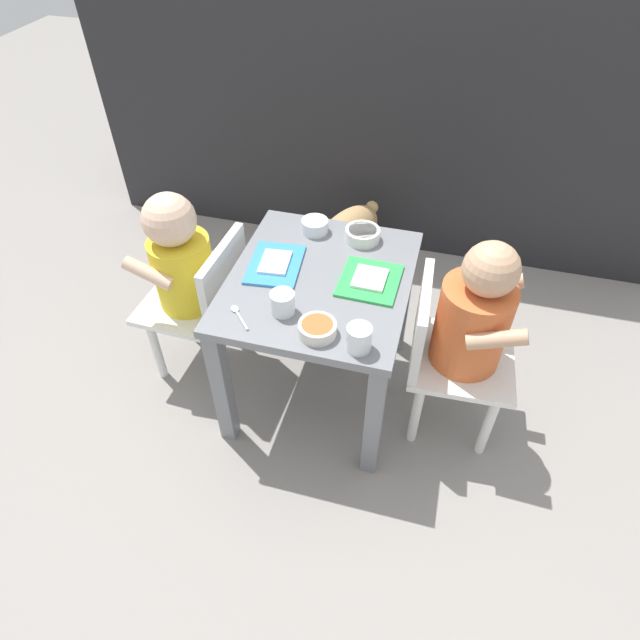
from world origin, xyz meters
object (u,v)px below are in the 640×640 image
object	(u,v)px
water_cup_left	(359,340)
dining_table	(320,302)
food_tray_left	(275,264)
water_cup_right	(283,304)
seated_child_right	(468,323)
food_tray_right	(370,280)
cereal_bowl_left_side	(362,234)
veggie_bowl_near	(315,225)
cereal_bowl_right_side	(317,328)
seated_child_left	(186,267)
spoon_by_left_tray	(238,315)
dog	(340,240)

from	to	relation	value
water_cup_left	dining_table	bearing A→B (deg)	124.06
food_tray_left	water_cup_right	distance (m)	0.19
seated_child_right	food_tray_right	distance (m)	0.28
cereal_bowl_left_side	veggie_bowl_near	distance (m)	0.14
water_cup_right	cereal_bowl_right_side	world-z (taller)	water_cup_right
veggie_bowl_near	cereal_bowl_right_side	bearing A→B (deg)	-73.69
seated_child_left	water_cup_right	distance (m)	0.39
food_tray_left	spoon_by_left_tray	xyz separation A→B (m)	(-0.02, -0.21, -0.00)
water_cup_right	cereal_bowl_left_side	distance (m)	0.38
water_cup_left	food_tray_left	bearing A→B (deg)	139.46
seated_child_left	food_tray_right	bearing A→B (deg)	1.38
food_tray_left	water_cup_left	xyz separation A→B (m)	(0.29, -0.25, 0.02)
food_tray_right	cereal_bowl_left_side	size ratio (longest dim) A/B	1.74
cereal_bowl_right_side	cereal_bowl_left_side	world-z (taller)	cereal_bowl_left_side
dog	veggie_bowl_near	distance (m)	0.42
dining_table	water_cup_right	bearing A→B (deg)	-109.33
dining_table	dog	bearing A→B (deg)	97.19
seated_child_right	cereal_bowl_left_side	world-z (taller)	seated_child_right
dining_table	food_tray_right	bearing A→B (deg)	7.28
dog	seated_child_right	bearing A→B (deg)	-49.17
veggie_bowl_near	food_tray_right	bearing A→B (deg)	-42.49
veggie_bowl_near	dog	bearing A→B (deg)	89.21
water_cup_right	veggie_bowl_near	world-z (taller)	water_cup_right
spoon_by_left_tray	dining_table	bearing A→B (deg)	51.57
cereal_bowl_left_side	spoon_by_left_tray	distance (m)	0.46
water_cup_left	veggie_bowl_near	xyz separation A→B (m)	(-0.23, 0.43, -0.01)
water_cup_right	spoon_by_left_tray	distance (m)	0.11
water_cup_right	seated_child_right	bearing A→B (deg)	16.41
dog	water_cup_right	size ratio (longest dim) A/B	7.51
cereal_bowl_left_side	seated_child_left	bearing A→B (deg)	-157.79
seated_child_left	food_tray_left	xyz separation A→B (m)	(0.27, 0.01, 0.06)
food_tray_left	water_cup_right	xyz separation A→B (m)	(0.08, -0.17, 0.02)
dining_table	veggie_bowl_near	size ratio (longest dim) A/B	7.03
dog	food_tray_left	xyz separation A→B (m)	(-0.07, -0.51, 0.26)
seated_child_left	water_cup_left	xyz separation A→B (m)	(0.56, -0.23, 0.08)
cereal_bowl_right_side	veggie_bowl_near	size ratio (longest dim) A/B	1.17
cereal_bowl_right_side	veggie_bowl_near	world-z (taller)	veggie_bowl_near
dog	cereal_bowl_left_side	bearing A→B (deg)	-66.70
water_cup_left	cereal_bowl_right_side	world-z (taller)	water_cup_left
water_cup_left	cereal_bowl_right_side	bearing A→B (deg)	168.71
seated_child_left	cereal_bowl_left_side	world-z (taller)	seated_child_left
dining_table	cereal_bowl_right_side	bearing A→B (deg)	-76.58
water_cup_right	cereal_bowl_right_side	bearing A→B (deg)	-27.05
seated_child_left	water_cup_right	bearing A→B (deg)	-24.41
cereal_bowl_left_side	dog	bearing A→B (deg)	113.30
food_tray_right	food_tray_left	bearing A→B (deg)	180.00
spoon_by_left_tray	seated_child_left	bearing A→B (deg)	140.71
seated_child_left	cereal_bowl_right_side	size ratio (longest dim) A/B	6.91
dining_table	cereal_bowl_right_side	xyz separation A→B (m)	(0.05, -0.21, 0.11)
water_cup_left	cereal_bowl_left_side	world-z (taller)	water_cup_left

